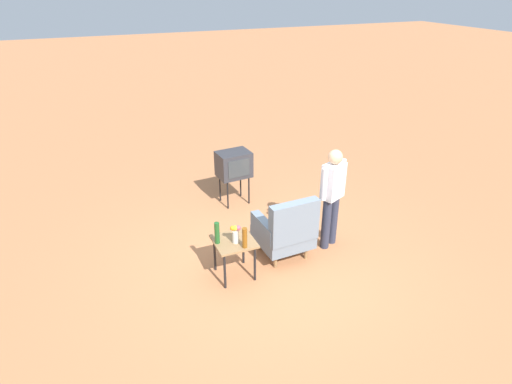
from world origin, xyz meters
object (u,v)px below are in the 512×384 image
object	(u,v)px
bottle_wine_green	(217,233)
tv_on_stand	(234,165)
armchair	(286,230)
side_table	(234,245)
person_standing	(332,193)
bottle_tall_amber	(245,238)
flower_vase	(235,233)

from	to	relation	value
bottle_wine_green	tv_on_stand	bearing A→B (deg)	-115.97
armchair	side_table	world-z (taller)	armchair
person_standing	bottle_wine_green	xyz separation A→B (m)	(1.90, 0.12, -0.18)
side_table	bottle_tall_amber	bearing A→B (deg)	110.46
side_table	bottle_wine_green	bearing A→B (deg)	-8.90
bottle_wine_green	person_standing	bearing A→B (deg)	-176.35
person_standing	bottle_wine_green	distance (m)	1.91
side_table	tv_on_stand	bearing A→B (deg)	-110.32
person_standing	bottle_tall_amber	xyz separation A→B (m)	(1.59, 0.37, -0.19)
flower_vase	armchair	bearing A→B (deg)	-169.61
armchair	flower_vase	world-z (taller)	armchair
tv_on_stand	person_standing	bearing A→B (deg)	114.36
armchair	bottle_wine_green	bearing A→B (deg)	3.72
bottle_wine_green	flower_vase	xyz separation A→B (m)	(-0.24, 0.09, -0.01)
bottle_tall_amber	flower_vase	distance (m)	0.18
side_table	tv_on_stand	world-z (taller)	tv_on_stand
side_table	bottle_tall_amber	world-z (taller)	bottle_tall_amber
person_standing	bottle_tall_amber	distance (m)	1.65
tv_on_stand	armchair	bearing A→B (deg)	92.67
person_standing	bottle_wine_green	bearing A→B (deg)	3.65
side_table	flower_vase	xyz separation A→B (m)	(-0.01, 0.05, 0.23)
side_table	armchair	bearing A→B (deg)	-172.99
side_table	person_standing	bearing A→B (deg)	-174.62
armchair	person_standing	world-z (taller)	person_standing
bottle_wine_green	side_table	bearing A→B (deg)	171.10
side_table	tv_on_stand	size ratio (longest dim) A/B	0.58
tv_on_stand	bottle_wine_green	xyz separation A→B (m)	(1.01, 2.08, -0.03)
tv_on_stand	flower_vase	world-z (taller)	tv_on_stand
armchair	bottle_tall_amber	bearing A→B (deg)	21.94
armchair	side_table	distance (m)	0.88
tv_on_stand	person_standing	world-z (taller)	person_standing
bottle_wine_green	bottle_tall_amber	xyz separation A→B (m)	(-0.31, 0.25, -0.01)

